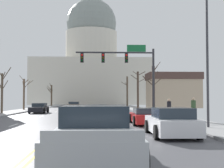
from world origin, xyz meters
TOP-DOWN VIEW (x-y plane):
  - ground at (0.00, -0.00)m, footprint 20.00×180.00m
  - signal_gantry at (4.81, 12.27)m, footprint 7.91×0.41m
  - street_lamp_right at (7.91, -1.66)m, footprint 2.39×0.24m
  - capitol_building at (0.00, 78.73)m, footprint 35.01×19.32m
  - sedan_near_00 at (1.94, 8.09)m, footprint 2.13×4.62m
  - sedan_near_01 at (5.29, 2.12)m, footprint 2.13×4.60m
  - sedan_near_02 at (5.42, -4.59)m, footprint 2.10×4.60m
  - pickup_truck_near_03 at (1.90, -10.47)m, footprint 2.35×5.76m
  - sedan_oncoming_00 at (-5.07, 19.41)m, footprint 1.93×4.41m
  - sedan_oncoming_01 at (-1.86, 32.55)m, footprint 2.19×4.59m
  - flank_building_01 at (16.34, 40.32)m, footprint 9.85×6.47m
  - bare_tree_00 at (8.73, 18.65)m, footprint 2.63×2.33m
  - bare_tree_01 at (-8.50, 16.03)m, footprint 1.64×2.41m
  - bare_tree_02 at (8.68, 33.06)m, footprint 2.49×0.68m
  - bare_tree_03 at (-8.83, 27.88)m, footprint 2.33×1.97m
  - bare_tree_04 at (7.97, 44.68)m, footprint 1.55×1.58m
  - bare_tree_05 at (-8.35, 52.14)m, footprint 1.43×2.22m
  - pedestrian_00 at (7.80, 6.32)m, footprint 0.35×0.34m
  - pedestrian_01 at (8.84, 3.13)m, footprint 0.35×0.34m

SIDE VIEW (x-z plane):
  - ground at x=0.00m, z-range -0.08..0.12m
  - sedan_near_01 at x=5.29m, z-range -0.02..1.09m
  - sedan_oncoming_00 at x=-5.07m, z-range -0.03..1.16m
  - sedan_near_00 at x=1.94m, z-range -0.04..1.18m
  - sedan_oncoming_01 at x=-1.86m, z-range -0.03..1.21m
  - sedan_near_02 at x=5.42m, z-range -0.04..1.28m
  - pickup_truck_near_03 at x=1.90m, z-range -0.07..1.46m
  - pedestrian_00 at x=7.80m, z-range 0.22..1.82m
  - pedestrian_01 at x=8.84m, z-range 0.24..1.93m
  - bare_tree_03 at x=-8.83m, z-range 0.05..5.16m
  - bare_tree_05 at x=-8.35m, z-range 0.14..5.18m
  - bare_tree_01 at x=-8.50m, z-range 0.09..5.24m
  - bare_tree_00 at x=8.73m, z-range -0.02..6.12m
  - bare_tree_04 at x=7.97m, z-range 0.23..6.33m
  - flank_building_01 at x=16.34m, z-range 0.04..6.64m
  - bare_tree_02 at x=8.68m, z-range 0.27..6.43m
  - signal_gantry at x=4.81m, z-range 1.70..8.72m
  - street_lamp_right at x=7.91m, z-range 0.90..9.70m
  - capitol_building at x=0.00m, z-range -4.67..30.62m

